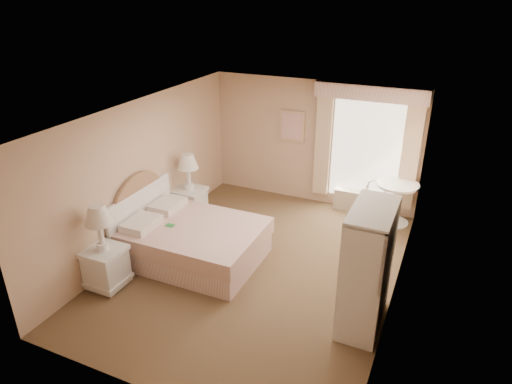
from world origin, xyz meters
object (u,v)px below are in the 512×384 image
at_px(nightstand_far, 190,195).
at_px(armoire, 366,278).
at_px(nightstand_near, 105,257).
at_px(cafe_chair, 375,198).
at_px(round_table, 396,197).
at_px(bed, 189,239).

height_order(nightstand_far, armoire, armoire).
height_order(nightstand_near, cafe_chair, nightstand_near).
relative_size(round_table, armoire, 0.48).
height_order(nightstand_near, nightstand_far, nightstand_near).
bearing_deg(round_table, bed, -137.69).
height_order(nightstand_near, round_table, nightstand_near).
relative_size(nightstand_far, armoire, 0.76).
bearing_deg(nightstand_far, armoire, -23.87).
bearing_deg(nightstand_far, cafe_chair, 22.55).
bearing_deg(armoire, nightstand_far, 156.13).
distance_m(nightstand_near, round_table, 5.21).
xyz_separation_m(round_table, armoire, (0.06, -3.03, 0.16)).
height_order(bed, nightstand_near, bed).
relative_size(bed, cafe_chair, 2.56).
distance_m(bed, cafe_chair, 3.56).
distance_m(round_table, armoire, 3.04).
bearing_deg(cafe_chair, bed, -137.92).
bearing_deg(nightstand_far, bed, -59.00).
relative_size(nightstand_near, round_table, 1.61).
bearing_deg(bed, armoire, -8.13).
bearing_deg(cafe_chair, round_table, 8.69).
distance_m(nightstand_far, armoire, 4.00).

